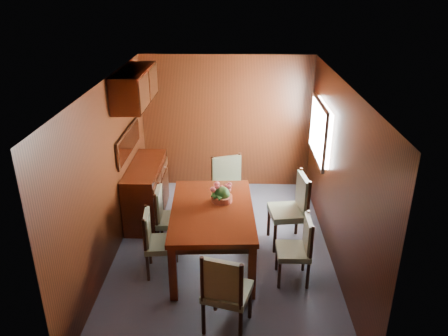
{
  "coord_description": "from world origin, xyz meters",
  "views": [
    {
      "loc": [
        0.16,
        -5.21,
        3.55
      ],
      "look_at": [
        0.0,
        0.56,
        1.05
      ],
      "focal_mm": 35.0,
      "sensor_mm": 36.0,
      "label": 1
    }
  ],
  "objects_px": {
    "chair_left_near": "(156,239)",
    "flower_centerpiece": "(222,192)",
    "chair_head": "(225,289)",
    "dining_table": "(212,216)",
    "chair_right_near": "(299,246)",
    "sideboard": "(147,191)"
  },
  "relations": [
    {
      "from": "chair_right_near",
      "to": "chair_left_near",
      "type": "bearing_deg",
      "value": 86.47
    },
    {
      "from": "chair_left_near",
      "to": "chair_head",
      "type": "height_order",
      "value": "chair_head"
    },
    {
      "from": "sideboard",
      "to": "flower_centerpiece",
      "type": "bearing_deg",
      "value": -38.79
    },
    {
      "from": "chair_right_near",
      "to": "flower_centerpiece",
      "type": "relative_size",
      "value": 2.99
    },
    {
      "from": "sideboard",
      "to": "flower_centerpiece",
      "type": "distance_m",
      "value": 1.66
    },
    {
      "from": "chair_right_near",
      "to": "flower_centerpiece",
      "type": "bearing_deg",
      "value": 58.8
    },
    {
      "from": "flower_centerpiece",
      "to": "chair_left_near",
      "type": "bearing_deg",
      "value": -150.02
    },
    {
      "from": "dining_table",
      "to": "flower_centerpiece",
      "type": "xyz_separation_m",
      "value": [
        0.12,
        0.2,
        0.26
      ]
    },
    {
      "from": "chair_left_near",
      "to": "flower_centerpiece",
      "type": "relative_size",
      "value": 2.97
    },
    {
      "from": "dining_table",
      "to": "flower_centerpiece",
      "type": "bearing_deg",
      "value": 56.53
    },
    {
      "from": "chair_head",
      "to": "flower_centerpiece",
      "type": "height_order",
      "value": "flower_centerpiece"
    },
    {
      "from": "dining_table",
      "to": "chair_right_near",
      "type": "bearing_deg",
      "value": -22.33
    },
    {
      "from": "chair_right_near",
      "to": "chair_head",
      "type": "height_order",
      "value": "chair_head"
    },
    {
      "from": "chair_left_near",
      "to": "sideboard",
      "type": "bearing_deg",
      "value": -170.75
    },
    {
      "from": "sideboard",
      "to": "flower_centerpiece",
      "type": "relative_size",
      "value": 4.66
    },
    {
      "from": "sideboard",
      "to": "chair_right_near",
      "type": "distance_m",
      "value": 2.73
    },
    {
      "from": "chair_left_near",
      "to": "flower_centerpiece",
      "type": "height_order",
      "value": "flower_centerpiece"
    },
    {
      "from": "chair_head",
      "to": "flower_centerpiece",
      "type": "xyz_separation_m",
      "value": [
        -0.08,
        1.52,
        0.39
      ]
    },
    {
      "from": "chair_left_near",
      "to": "flower_centerpiece",
      "type": "xyz_separation_m",
      "value": [
        0.83,
        0.48,
        0.45
      ]
    },
    {
      "from": "dining_table",
      "to": "chair_right_near",
      "type": "height_order",
      "value": "chair_right_near"
    },
    {
      "from": "dining_table",
      "to": "flower_centerpiece",
      "type": "relative_size",
      "value": 5.87
    },
    {
      "from": "dining_table",
      "to": "chair_right_near",
      "type": "distance_m",
      "value": 1.18
    }
  ]
}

